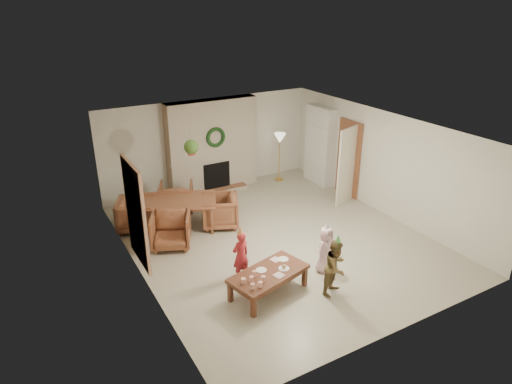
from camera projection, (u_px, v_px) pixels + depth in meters
floor at (277, 239)px, 9.97m from camera, size 7.00×7.00×0.00m
ceiling at (279, 129)px, 8.99m from camera, size 7.00×7.00×0.00m
wall_back at (209, 144)px, 12.28m from camera, size 7.00×0.00×7.00m
wall_front at (403, 266)px, 6.68m from camera, size 7.00×0.00×7.00m
wall_left at (137, 219)px, 8.12m from camera, size 0.00×7.00×7.00m
wall_right at (383, 163)px, 10.84m from camera, size 0.00×7.00×7.00m
fireplace_mass at (213, 146)px, 12.12m from camera, size 2.50×0.40×2.50m
fireplace_hearth at (220, 191)px, 12.31m from camera, size 1.60×0.30×0.12m
fireplace_firebox at (216, 176)px, 12.29m from camera, size 0.75×0.12×0.75m
fireplace_wreath at (216, 137)px, 11.81m from camera, size 0.54×0.10×0.54m
floor_lamp_base at (279, 179)px, 13.25m from camera, size 0.26×0.26×0.03m
floor_lamp_post at (279, 159)px, 13.00m from camera, size 0.03×0.03×1.26m
floor_lamp_shade at (280, 138)px, 12.76m from camera, size 0.34×0.34×0.28m
bookshelf_carcass at (320, 145)px, 12.66m from camera, size 0.30×1.00×2.20m
bookshelf_shelf_a at (318, 167)px, 12.91m from camera, size 0.30×0.92×0.03m
bookshelf_shelf_b at (319, 154)px, 12.75m from camera, size 0.30×0.92×0.03m
bookshelf_shelf_c at (319, 140)px, 12.60m from camera, size 0.30×0.92×0.03m
bookshelf_shelf_d at (320, 126)px, 12.44m from camera, size 0.30×0.92×0.03m
books_row_lower at (321, 164)px, 12.73m from camera, size 0.20×0.40×0.24m
books_row_mid at (317, 149)px, 12.73m from camera, size 0.20×0.44×0.24m
books_row_upper at (321, 137)px, 12.46m from camera, size 0.20×0.36×0.22m
door_frame at (349, 159)px, 11.87m from camera, size 0.05×0.86×2.04m
door_leaf at (347, 166)px, 11.40m from camera, size 0.77×0.32×2.00m
curtain_panel at (136, 214)px, 8.30m from camera, size 0.06×1.20×2.00m
dining_table at (174, 214)px, 10.36m from camera, size 2.20×1.77×0.68m
dining_chair_near at (171, 230)px, 9.57m from camera, size 1.07×1.08×0.75m
dining_chair_far at (176, 198)px, 11.12m from camera, size 1.07×1.08×0.75m
dining_chair_left at (136, 214)px, 10.27m from camera, size 1.08×1.07×0.75m
dining_chair_right at (220, 211)px, 10.43m from camera, size 1.08×1.07×0.75m
hanging_plant_cord at (191, 137)px, 9.73m from camera, size 0.01×0.01×0.70m
hanging_plant_pot at (192, 152)px, 9.87m from camera, size 0.16×0.16×0.12m
hanging_plant_foliage at (191, 147)px, 9.82m from camera, size 0.32×0.32×0.32m
coffee_table_top at (269, 274)px, 8.00m from camera, size 1.57×1.05×0.07m
coffee_table_apron at (269, 277)px, 8.03m from camera, size 1.43×0.92×0.09m
coffee_leg_fl at (254, 307)px, 7.47m from camera, size 0.09×0.09×0.38m
coffee_leg_fr at (305, 276)px, 8.31m from camera, size 0.09×0.09×0.38m
coffee_leg_bl at (230, 292)px, 7.86m from camera, size 0.09×0.09×0.38m
coffee_leg_br at (281, 264)px, 8.69m from camera, size 0.09×0.09×0.38m
cup_a at (253, 286)px, 7.50m from camera, size 0.09×0.09×0.10m
cup_b at (244, 281)px, 7.65m from camera, size 0.09×0.09×0.10m
cup_c at (261, 284)px, 7.55m from camera, size 0.09×0.09×0.10m
cup_d at (251, 279)px, 7.70m from camera, size 0.09×0.09×0.10m
cup_e at (263, 279)px, 7.71m from camera, size 0.09×0.09×0.10m
cup_f at (254, 273)px, 7.85m from camera, size 0.09×0.09×0.10m
plate_a at (261, 270)px, 8.03m from camera, size 0.24×0.24×0.01m
plate_b at (284, 268)px, 8.08m from camera, size 0.24×0.24×0.01m
plate_c at (283, 259)px, 8.37m from camera, size 0.24×0.24×0.01m
food_scoop at (284, 266)px, 8.07m from camera, size 0.09×0.09×0.08m
napkin_left at (279, 275)px, 7.89m from camera, size 0.20×0.20×0.01m
napkin_right at (276, 259)px, 8.36m from camera, size 0.20×0.20×0.01m
child_red at (241, 256)px, 8.39m from camera, size 0.39×0.28×0.99m
party_hat_red at (240, 230)px, 8.18m from camera, size 0.16×0.16×0.19m
child_plaid at (336, 267)px, 7.98m from camera, size 0.63×0.58×1.06m
party_hat_plaid at (338, 239)px, 7.75m from camera, size 0.13×0.13×0.17m
child_pink at (325, 249)px, 8.64m from camera, size 0.53×0.43×0.95m
party_hat_pink at (327, 226)px, 8.43m from camera, size 0.14×0.14×0.17m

